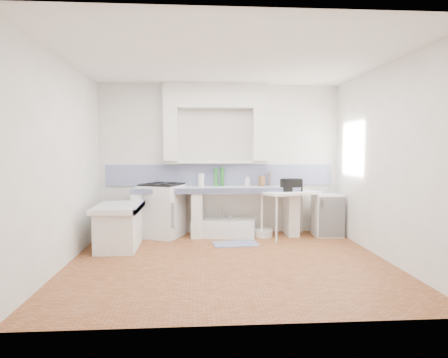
{
  "coord_description": "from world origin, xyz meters",
  "views": [
    {
      "loc": [
        -0.45,
        -5.41,
        1.59
      ],
      "look_at": [
        0.0,
        1.0,
        1.1
      ],
      "focal_mm": 31.41,
      "sensor_mm": 36.0,
      "label": 1
    }
  ],
  "objects": [
    {
      "name": "lace_valance",
      "position": [
        2.28,
        1.2,
        1.98
      ],
      "size": [
        0.01,
        0.84,
        0.24
      ],
      "primitive_type": "cube",
      "color": "white",
      "rests_on": "ground"
    },
    {
      "name": "water_bottle_b",
      "position": [
        0.18,
        1.85,
        0.17
      ],
      "size": [
        0.1,
        0.1,
        0.34
      ],
      "primitive_type": "cylinder",
      "rotation": [
        0.0,
        0.0,
        0.17
      ],
      "color": "silver",
      "rests_on": "ground"
    },
    {
      "name": "bucket_blue",
      "position": [
        0.41,
        1.73,
        0.13
      ],
      "size": [
        0.36,
        0.36,
        0.27
      ],
      "primitive_type": "cylinder",
      "rotation": [
        0.0,
        0.0,
        0.31
      ],
      "color": "blue",
      "rests_on": "ground"
    },
    {
      "name": "wall_right",
      "position": [
        2.25,
        0.0,
        1.4
      ],
      "size": [
        0.0,
        4.5,
        4.5
      ],
      "primitive_type": "plane",
      "rotation": [
        1.57,
        0.0,
        -1.57
      ],
      "color": "white",
      "rests_on": "ground"
    },
    {
      "name": "bucket_red",
      "position": [
        -0.13,
        1.65,
        0.13
      ],
      "size": [
        0.27,
        0.27,
        0.25
      ],
      "primitive_type": "cylinder",
      "rotation": [
        0.0,
        0.0,
        0.01
      ],
      "color": "red",
      "rests_on": "ground"
    },
    {
      "name": "floor",
      "position": [
        0.0,
        0.0,
        0.0
      ],
      "size": [
        4.5,
        4.5,
        0.0
      ],
      "primitive_type": "plane",
      "color": "#995933",
      "rests_on": "ground"
    },
    {
      "name": "black_bag",
      "position": [
        1.25,
        1.5,
        0.95
      ],
      "size": [
        0.38,
        0.24,
        0.23
      ],
      "primitive_type": "cube",
      "rotation": [
        0.0,
        0.0,
        0.1
      ],
      "color": "black",
      "rests_on": "side_table"
    },
    {
      "name": "basin_white",
      "position": [
        0.75,
        1.56,
        0.07
      ],
      "size": [
        0.41,
        0.41,
        0.13
      ],
      "primitive_type": "cylinder",
      "rotation": [
        0.0,
        0.0,
        0.25
      ],
      "color": "white",
      "rests_on": "ground"
    },
    {
      "name": "window_frame",
      "position": [
        2.42,
        1.2,
        1.6
      ],
      "size": [
        0.35,
        0.86,
        1.06
      ],
      "primitive_type": "cube",
      "color": "#341D10",
      "rests_on": "ground"
    },
    {
      "name": "green_bottle_a",
      "position": [
        -0.09,
        1.85,
        1.07
      ],
      "size": [
        0.09,
        0.09,
        0.34
      ],
      "primitive_type": "cylinder",
      "rotation": [
        0.0,
        0.0,
        0.31
      ],
      "color": "#246826",
      "rests_on": "counter_slab"
    },
    {
      "name": "wall_back",
      "position": [
        0.0,
        2.0,
        1.4
      ],
      "size": [
        4.5,
        0.0,
        4.5
      ],
      "primitive_type": "plane",
      "rotation": [
        1.57,
        0.0,
        0.0
      ],
      "color": "white",
      "rests_on": "ground"
    },
    {
      "name": "wall_front",
      "position": [
        0.0,
        -2.0,
        1.4
      ],
      "size": [
        4.5,
        0.0,
        4.5
      ],
      "primitive_type": "plane",
      "rotation": [
        -1.57,
        0.0,
        0.0
      ],
      "color": "white",
      "rests_on": "ground"
    },
    {
      "name": "counter_pier_mid",
      "position": [
        -0.45,
        1.7,
        0.41
      ],
      "size": [
        0.2,
        0.55,
        0.82
      ],
      "primitive_type": "cube",
      "color": "white",
      "rests_on": "ground"
    },
    {
      "name": "paper_towel",
      "position": [
        -0.37,
        1.85,
        1.02
      ],
      "size": [
        0.13,
        0.13,
        0.24
      ],
      "primitive_type": "cylinder",
      "rotation": [
        0.0,
        0.0,
        -0.08
      ],
      "color": "white",
      "rests_on": "counter_slab"
    },
    {
      "name": "counter_pier_left",
      "position": [
        -1.5,
        1.7,
        0.41
      ],
      "size": [
        0.2,
        0.55,
        0.82
      ],
      "primitive_type": "cube",
      "color": "white",
      "rests_on": "ground"
    },
    {
      "name": "stove",
      "position": [
        -1.08,
        1.69,
        0.47
      ],
      "size": [
        0.87,
        0.85,
        0.94
      ],
      "primitive_type": "cube",
      "rotation": [
        0.0,
        0.0,
        -0.41
      ],
      "color": "white",
      "rests_on": "ground"
    },
    {
      "name": "soap_bottle",
      "position": [
        0.5,
        1.85,
        1.0
      ],
      "size": [
        0.12,
        0.12,
        0.2
      ],
      "primitive_type": "imported",
      "rotation": [
        0.0,
        0.0,
        -0.39
      ],
      "color": "white",
      "rests_on": "counter_slab"
    },
    {
      "name": "side_table",
      "position": [
        1.23,
        1.48,
        0.42
      ],
      "size": [
        1.14,
        0.91,
        0.04
      ],
      "primitive_type": "cube",
      "rotation": [
        0.0,
        0.0,
        0.41
      ],
      "color": "white",
      "rests_on": "ground"
    },
    {
      "name": "wall_left",
      "position": [
        -2.25,
        0.0,
        1.4
      ],
      "size": [
        0.0,
        4.5,
        4.5
      ],
      "primitive_type": "plane",
      "rotation": [
        1.57,
        0.0,
        1.57
      ],
      "color": "white",
      "rests_on": "ground"
    },
    {
      "name": "cutting_board",
      "position": [
        0.92,
        1.85,
        1.04
      ],
      "size": [
        0.05,
        0.2,
        0.27
      ],
      "primitive_type": "cube",
      "rotation": [
        0.0,
        0.0,
        -0.16
      ],
      "color": "brown",
      "rests_on": "counter_slab"
    },
    {
      "name": "sink",
      "position": [
        0.05,
        1.69,
        0.14
      ],
      "size": [
        1.24,
        0.83,
        0.27
      ],
      "primitive_type": "cube",
      "rotation": [
        0.0,
        0.0,
        -0.2
      ],
      "color": "white",
      "rests_on": "ground"
    },
    {
      "name": "water_bottle_a",
      "position": [
        0.02,
        1.85,
        0.13
      ],
      "size": [
        0.09,
        0.09,
        0.27
      ],
      "primitive_type": "cylinder",
      "rotation": [
        0.0,
        0.0,
        0.35
      ],
      "color": "silver",
      "rests_on": "ground"
    },
    {
      "name": "alcove_mass",
      "position": [
        -0.1,
        1.88,
        2.58
      ],
      "size": [
        1.9,
        0.25,
        0.45
      ],
      "primitive_type": "cube",
      "color": "white",
      "rests_on": "ground"
    },
    {
      "name": "backsplash",
      "position": [
        0.0,
        1.99,
        1.1
      ],
      "size": [
        4.27,
        0.03,
        0.4
      ],
      "primitive_type": "cube",
      "color": "navy",
      "rests_on": "ground"
    },
    {
      "name": "rug",
      "position": [
        0.2,
        1.02,
        0.01
      ],
      "size": [
        0.78,
        0.5,
        0.01
      ],
      "primitive_type": "cube",
      "rotation": [
        0.0,
        0.0,
        0.1
      ],
      "color": "#37468B",
      "rests_on": "ground"
    },
    {
      "name": "bucket_orange",
      "position": [
        0.07,
        1.56,
        0.14
      ],
      "size": [
        0.35,
        0.35,
        0.28
      ],
      "primitive_type": "cylinder",
      "rotation": [
        0.0,
        0.0,
        0.21
      ],
      "color": "#DA5800",
      "rests_on": "ground"
    },
    {
      "name": "counter_slab",
      "position": [
        -0.1,
        1.7,
        0.86
      ],
      "size": [
        3.0,
        0.6,
        0.08
      ],
      "primitive_type": "cube",
      "color": "white",
      "rests_on": "ground"
    },
    {
      "name": "peninsula_base",
      "position": [
        -1.7,
        0.9,
        0.31
      ],
      "size": [
        0.6,
        1.0,
        0.62
      ],
      "primitive_type": "cube",
      "color": "white",
      "rests_on": "ground"
    },
    {
      "name": "counter_lip",
      "position": [
        -0.1,
        1.42,
        0.86
      ],
      "size": [
        3.0,
        0.04,
        0.1
      ],
      "primitive_type": "cube",
      "color": "navy",
      "rests_on": "ground"
    },
    {
      "name": "green_bottle_b",
      "position": [
        0.03,
        1.85,
        1.08
      ],
      "size": [
        0.08,
        0.08,
        0.36
      ],
      "primitive_type": "cylinder",
      "rotation": [
        0.0,
        0.0,
        -0.05
      ],
      "color": "#246826",
      "rests_on": "counter_slab"
    },
    {
      "name": "fridge",
      "position": [
        1.95,
        1.57,
        0.38
      ],
      "size": [
        0.51,
        0.51,
        0.76
      ],
      "primitive_type": "cube",
      "rotation": [
        0.0,
        0.0,
        -0.04
      ],
      "color": "white",
      "rests_on": "ground"
    },
    {
      "name": "peninsula_lip",
      "position": [
        -1.37,
        0.9,
        0.66
      ],
      "size": [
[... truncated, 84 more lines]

